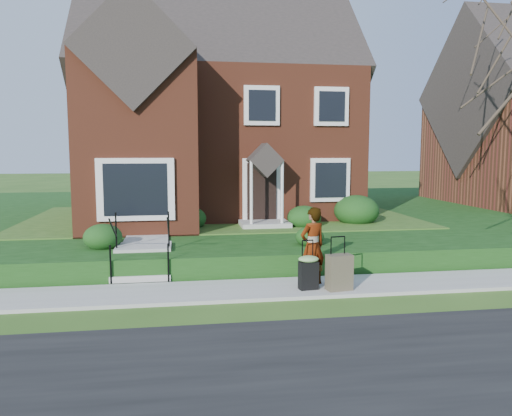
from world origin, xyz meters
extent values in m
plane|color=#2D5119|center=(0.00, 0.00, 0.00)|extent=(120.00, 120.00, 0.00)
cube|color=black|center=(0.00, -5.00, 0.01)|extent=(60.00, 6.00, 0.01)
cube|color=#9E9B93|center=(0.00, 0.00, 0.04)|extent=(60.00, 1.60, 0.08)
cube|color=#13380F|center=(4.00, 10.90, 0.30)|extent=(44.00, 20.00, 0.60)
cube|color=#9E9B93|center=(-2.50, 5.00, 0.63)|extent=(1.20, 6.00, 0.06)
cube|color=brown|center=(0.00, 10.00, 3.30)|extent=(10.00, 8.00, 5.40)
cube|color=brown|center=(-2.80, 5.20, 3.30)|extent=(3.60, 2.40, 5.40)
cube|color=silver|center=(-2.80, 4.05, 2.00)|extent=(2.20, 0.30, 1.80)
cube|color=black|center=(1.20, 5.94, 1.65)|extent=(1.00, 0.12, 2.10)
cube|color=black|center=(3.60, 5.95, 2.10)|extent=(1.40, 0.10, 1.50)
cube|color=brown|center=(3.00, 10.00, 8.20)|extent=(0.90, 0.90, 3.00)
cube|color=#9E9B93|center=(-2.50, 1.00, 0.15)|extent=(1.40, 0.30, 0.15)
cube|color=#9E9B93|center=(-2.50, 1.30, 0.30)|extent=(1.40, 0.30, 0.15)
cube|color=#9E9B93|center=(-2.50, 1.60, 0.45)|extent=(1.40, 0.30, 0.15)
cube|color=#9E9B93|center=(-2.50, 1.90, 0.60)|extent=(1.40, 0.30, 0.15)
cube|color=#9E9B93|center=(-2.50, 2.45, 0.60)|extent=(1.40, 0.80, 0.15)
cylinder|color=black|center=(-3.15, 0.85, 0.53)|extent=(0.04, 0.04, 0.90)
cylinder|color=black|center=(-3.15, 2.05, 1.13)|extent=(0.04, 0.04, 0.90)
cylinder|color=black|center=(-1.85, 0.85, 0.53)|extent=(0.04, 0.04, 0.90)
cylinder|color=black|center=(-1.85, 2.05, 1.13)|extent=(0.04, 0.04, 0.90)
ellipsoid|color=#113911|center=(-4.05, 4.91, 1.11)|extent=(1.44, 1.44, 1.01)
ellipsoid|color=#113911|center=(-1.26, 5.56, 0.99)|extent=(1.12, 1.12, 0.78)
ellipsoid|color=#113911|center=(2.50, 5.22, 0.99)|extent=(1.12, 1.12, 0.79)
ellipsoid|color=#113911|center=(4.52, 5.80, 1.15)|extent=(1.56, 1.56, 1.09)
ellipsoid|color=#113911|center=(-3.56, 2.57, 0.95)|extent=(1.00, 1.00, 0.70)
ellipsoid|color=#113911|center=(1.87, 2.14, 0.87)|extent=(0.77, 0.77, 0.54)
imported|color=#999999|center=(1.40, 0.11, 0.97)|extent=(0.76, 0.63, 1.77)
cube|color=black|center=(1.20, -0.28, 0.39)|extent=(0.44, 0.28, 0.62)
cylinder|color=black|center=(1.20, -0.28, 1.16)|extent=(0.25, 0.06, 0.03)
cylinder|color=black|center=(1.08, -0.28, 0.93)|extent=(0.02, 0.02, 0.46)
cylinder|color=black|center=(1.33, -0.28, 0.93)|extent=(0.02, 0.02, 0.46)
cylinder|color=black|center=(1.06, -0.28, 0.11)|extent=(0.05, 0.06, 0.06)
cylinder|color=black|center=(1.35, -0.28, 0.11)|extent=(0.05, 0.06, 0.06)
ellipsoid|color=#7BA860|center=(1.20, -0.28, 0.77)|extent=(0.49, 0.42, 0.14)
cube|color=brown|center=(1.86, -0.43, 0.47)|extent=(0.58, 0.38, 0.78)
cylinder|color=black|center=(1.86, -0.43, 1.24)|extent=(0.33, 0.08, 0.03)
cylinder|color=black|center=(1.69, -0.43, 1.05)|extent=(0.02, 0.02, 0.38)
cylinder|color=black|center=(2.02, -0.43, 1.05)|extent=(0.02, 0.02, 0.38)
cylinder|color=black|center=(1.67, -0.43, 0.11)|extent=(0.05, 0.07, 0.06)
cylinder|color=black|center=(2.05, -0.43, 0.11)|extent=(0.05, 0.07, 0.06)
camera|label=1|loc=(-1.58, -10.68, 3.13)|focal=35.00mm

